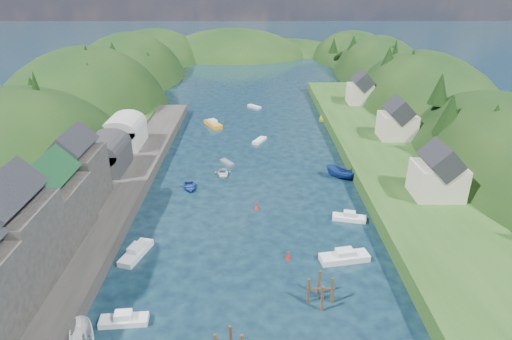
{
  "coord_description": "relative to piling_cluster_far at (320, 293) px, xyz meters",
  "views": [
    {
      "loc": [
        -0.41,
        -35.38,
        32.27
      ],
      "look_at": [
        0.0,
        28.0,
        4.0
      ],
      "focal_mm": 30.0,
      "sensor_mm": 36.0,
      "label": 1
    }
  ],
  "objects": [
    {
      "name": "ground",
      "position": [
        -6.8,
        48.59,
        -1.27
      ],
      "size": [
        600.0,
        600.0,
        0.0
      ],
      "primitive_type": "plane",
      "color": "black",
      "rests_on": "ground"
    },
    {
      "name": "terrace_left_grass",
      "position": [
        -37.8,
        18.59,
        -0.02
      ],
      "size": [
        12.0,
        110.0,
        2.5
      ],
      "primitive_type": "cube",
      "color": "#234719",
      "rests_on": "ground"
    },
    {
      "name": "boat_sheds",
      "position": [
        -32.8,
        37.59,
        4.0
      ],
      "size": [
        7.0,
        21.0,
        7.5
      ],
      "color": "#2D2D30",
      "rests_on": "quay_left"
    },
    {
      "name": "channel_buoy_near",
      "position": [
        -2.88,
        7.93,
        -0.79
      ],
      "size": [
        0.7,
        0.7,
        1.1
      ],
      "color": "red",
      "rests_on": "ground"
    },
    {
      "name": "hillside_left",
      "position": [
        -51.8,
        73.59,
        -9.31
      ],
      "size": [
        44.0,
        245.56,
        52.0
      ],
      "color": "black",
      "rests_on": "ground"
    },
    {
      "name": "quay_left",
      "position": [
        -30.8,
        18.59,
        -0.27
      ],
      "size": [
        12.0,
        110.0,
        2.0
      ],
      "primitive_type": "cube",
      "color": "#2D2B28",
      "rests_on": "ground"
    },
    {
      "name": "hillside_right",
      "position": [
        38.2,
        73.59,
        -8.69
      ],
      "size": [
        36.0,
        245.56,
        48.0
      ],
      "color": "black",
      "rests_on": "ground"
    },
    {
      "name": "right_bank_cottages",
      "position": [
        21.2,
        46.93,
        4.57
      ],
      "size": [
        9.0,
        59.24,
        8.41
      ],
      "color": "beige",
      "rests_on": "terrace_right"
    },
    {
      "name": "terrace_right",
      "position": [
        18.2,
        38.59,
        -0.07
      ],
      "size": [
        16.0,
        120.0,
        2.4
      ],
      "primitive_type": "cube",
      "color": "#234719",
      "rests_on": "ground"
    },
    {
      "name": "moored_boats",
      "position": [
        -8.52,
        17.7,
        -0.61
      ],
      "size": [
        36.84,
        98.0,
        2.32
      ],
      "color": "navy",
      "rests_on": "ground"
    },
    {
      "name": "piling_cluster_far",
      "position": [
        0.0,
        0.0,
        0.0
      ],
      "size": [
        3.09,
        2.9,
        3.69
      ],
      "color": "#382314",
      "rests_on": "ground"
    },
    {
      "name": "channel_buoy_far",
      "position": [
        -6.72,
        20.75,
        -0.79
      ],
      "size": [
        0.7,
        0.7,
        1.1
      ],
      "color": "red",
      "rests_on": "ground"
    },
    {
      "name": "hill_trees",
      "position": [
        -6.18,
        62.74,
        9.84
      ],
      "size": [
        92.2,
        148.58,
        12.61
      ],
      "color": "black",
      "rests_on": "ground"
    },
    {
      "name": "quayside_buildings",
      "position": [
        -32.8,
        4.99,
        5.81
      ],
      "size": [
        8.0,
        35.84,
        12.9
      ],
      "color": "#2D2B28",
      "rests_on": "quay_left"
    },
    {
      "name": "far_hills",
      "position": [
        -5.58,
        172.6,
        -12.07
      ],
      "size": [
        103.0,
        68.0,
        44.0
      ],
      "color": "black",
      "rests_on": "ground"
    }
  ]
}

